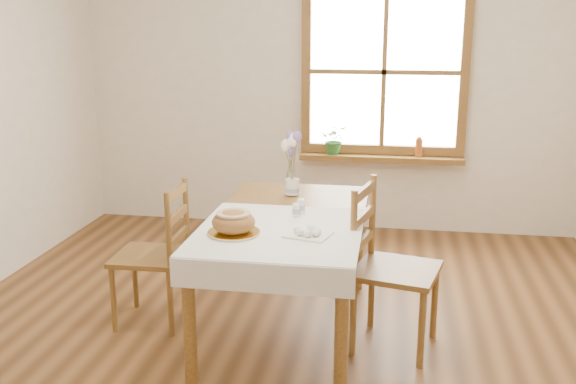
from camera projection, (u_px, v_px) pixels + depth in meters
name	position (u px, v px, depth m)	size (l,w,h in m)	color
ground	(280.00, 354.00, 3.74)	(5.00, 5.00, 0.00)	brown
room_walls	(278.00, 56.00, 3.30)	(4.60, 5.10, 2.65)	white
window	(384.00, 72.00, 5.64)	(1.46, 0.08, 1.46)	olive
window_sill	(381.00, 158.00, 5.77)	(1.46, 0.20, 0.05)	olive
dining_table	(288.00, 230.00, 3.86)	(0.90, 1.60, 0.75)	olive
table_linen	(279.00, 231.00, 3.54)	(0.91, 0.99, 0.01)	white
chair_left	(150.00, 254.00, 4.05)	(0.43, 0.45, 0.91)	olive
chair_right	(397.00, 268.00, 3.72)	(0.46, 0.48, 0.99)	olive
bread_plate	(234.00, 233.00, 3.48)	(0.28, 0.28, 0.01)	white
bread_loaf	(234.00, 220.00, 3.46)	(0.24, 0.24, 0.13)	olive
egg_napkin	(308.00, 234.00, 3.46)	(0.23, 0.20, 0.01)	white
eggs	(308.00, 230.00, 3.45)	(0.18, 0.16, 0.04)	white
salt_shaker	(301.00, 206.00, 3.84)	(0.05, 0.05, 0.10)	white
pepper_shaker	(296.00, 210.00, 3.78)	(0.05, 0.05, 0.09)	white
flower_vase	(292.00, 188.00, 4.28)	(0.10, 0.10, 0.11)	white
lavender_bouquet	(292.00, 157.00, 4.23)	(0.17, 0.17, 0.32)	#765AA0
potted_plant	(335.00, 143.00, 5.81)	(0.24, 0.26, 0.21)	#2E6E2C
amber_bottle	(419.00, 147.00, 5.69)	(0.06, 0.06, 0.18)	#B25A20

